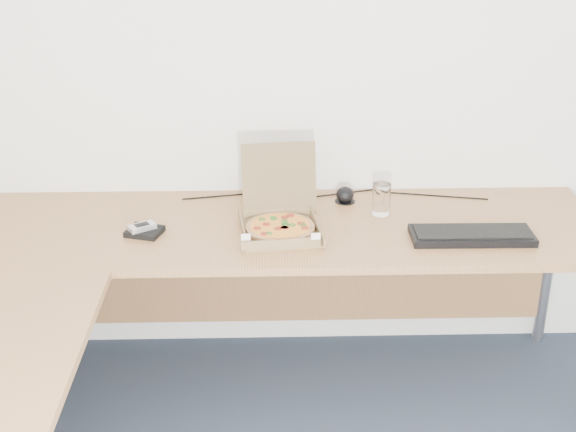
{
  "coord_description": "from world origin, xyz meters",
  "views": [
    {
      "loc": [
        -0.52,
        -1.22,
        1.94
      ],
      "look_at": [
        -0.45,
        1.28,
        0.82
      ],
      "focal_mm": 47.62,
      "sensor_mm": 36.0,
      "label": 1
    }
  ],
  "objects_px": {
    "desk": "(177,289)",
    "wallet": "(145,231)",
    "keyboard": "(472,236)",
    "drinking_glass": "(381,199)",
    "pizza_box": "(280,223)"
  },
  "relations": [
    {
      "from": "desk",
      "to": "wallet",
      "type": "distance_m",
      "value": 0.39
    },
    {
      "from": "keyboard",
      "to": "drinking_glass",
      "type": "bearing_deg",
      "value": 142.43
    },
    {
      "from": "keyboard",
      "to": "pizza_box",
      "type": "bearing_deg",
      "value": 173.55
    },
    {
      "from": "drinking_glass",
      "to": "wallet",
      "type": "xyz_separation_m",
      "value": [
        -0.9,
        -0.16,
        -0.05
      ]
    },
    {
      "from": "pizza_box",
      "to": "wallet",
      "type": "bearing_deg",
      "value": 174.45
    },
    {
      "from": "drinking_glass",
      "to": "keyboard",
      "type": "relative_size",
      "value": 0.28
    },
    {
      "from": "pizza_box",
      "to": "drinking_glass",
      "type": "height_order",
      "value": "pizza_box"
    },
    {
      "from": "drinking_glass",
      "to": "keyboard",
      "type": "distance_m",
      "value": 0.38
    },
    {
      "from": "drinking_glass",
      "to": "desk",
      "type": "bearing_deg",
      "value": -145.0
    },
    {
      "from": "pizza_box",
      "to": "keyboard",
      "type": "distance_m",
      "value": 0.7
    },
    {
      "from": "pizza_box",
      "to": "desk",
      "type": "bearing_deg",
      "value": -139.88
    },
    {
      "from": "pizza_box",
      "to": "drinking_glass",
      "type": "relative_size",
      "value": 2.66
    },
    {
      "from": "keyboard",
      "to": "wallet",
      "type": "distance_m",
      "value": 1.2
    },
    {
      "from": "pizza_box",
      "to": "keyboard",
      "type": "height_order",
      "value": "pizza_box"
    },
    {
      "from": "pizza_box",
      "to": "drinking_glass",
      "type": "bearing_deg",
      "value": 13.8
    }
  ]
}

